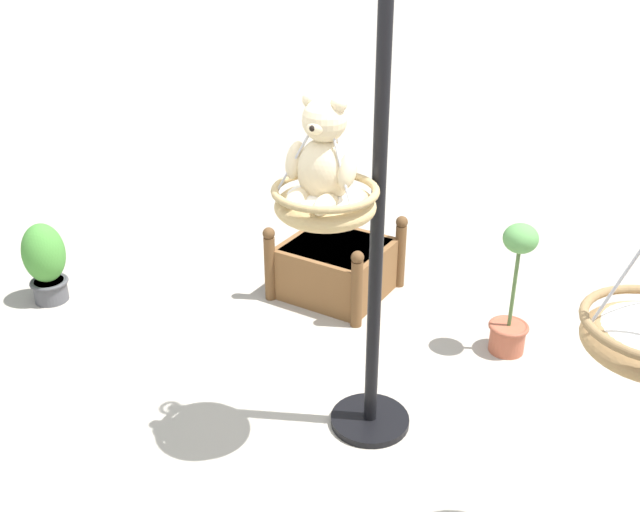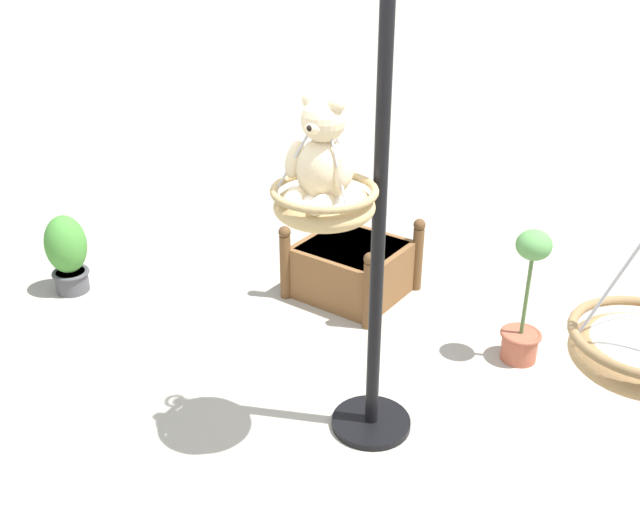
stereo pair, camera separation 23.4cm
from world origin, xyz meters
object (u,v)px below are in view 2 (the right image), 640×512
display_pole_central (376,308)px  teddy_bear (321,159)px  potted_plant_conical_shrub (67,253)px  wooden_planter_box (352,266)px  potted_plant_broad_leaf (525,306)px  hanging_basket_with_teddy (324,203)px

display_pole_central → teddy_bear: display_pole_central is taller
potted_plant_conical_shrub → wooden_planter_box: bearing=-146.4°
display_pole_central → teddy_bear: size_ratio=4.80×
teddy_bear → potted_plant_broad_leaf: (-0.59, -1.36, -1.23)m
teddy_bear → wooden_planter_box: bearing=-63.4°
potted_plant_broad_leaf → potted_plant_conical_shrub: bearing=18.5°
hanging_basket_with_teddy → wooden_planter_box: (0.74, -1.46, -1.18)m
display_pole_central → potted_plant_conical_shrub: bearing=-1.4°
wooden_planter_box → potted_plant_conical_shrub: (1.73, 1.15, 0.09)m
display_pole_central → wooden_planter_box: display_pole_central is taller
potted_plant_conical_shrub → teddy_bear: bearing=172.2°
wooden_planter_box → potted_plant_conical_shrub: size_ratio=1.35×
display_pole_central → potted_plant_conical_shrub: size_ratio=4.07×
potted_plant_conical_shrub → potted_plant_broad_leaf: 3.23m
hanging_basket_with_teddy → wooden_planter_box: size_ratio=0.70×
potted_plant_conical_shrub → potted_plant_broad_leaf: (-3.06, -1.03, 0.07)m
display_pole_central → potted_plant_conical_shrub: display_pole_central is taller
hanging_basket_with_teddy → teddy_bear: teddy_bear is taller
display_pole_central → hanging_basket_with_teddy: display_pole_central is taller
hanging_basket_with_teddy → wooden_planter_box: 2.02m
display_pole_central → wooden_planter_box: bearing=-53.6°
display_pole_central → teddy_bear: bearing=61.3°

